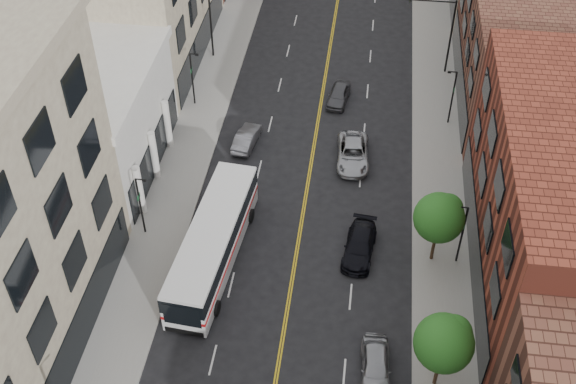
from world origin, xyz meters
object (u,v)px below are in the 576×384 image
at_px(car_parked_far, 376,366).
at_px(car_lane_c, 339,95).
at_px(car_lane_behind, 247,138).
at_px(car_lane_a, 360,246).
at_px(city_bus, 213,241).
at_px(car_lane_b, 353,154).

xyz_separation_m(car_parked_far, car_lane_c, (-4.30, 27.77, -0.06)).
height_order(car_parked_far, car_lane_behind, car_parked_far).
distance_m(car_parked_far, car_lane_c, 28.10).
relative_size(car_parked_far, car_lane_c, 1.09).
relative_size(car_lane_a, car_lane_c, 1.21).
relative_size(car_parked_far, car_lane_behind, 1.07).
xyz_separation_m(city_bus, car_lane_c, (7.00, 20.11, -1.26)).
bearing_deg(car_lane_b, car_parked_far, -86.08).
relative_size(car_lane_behind, car_lane_c, 1.01).
bearing_deg(car_lane_a, car_lane_behind, 137.53).
bearing_deg(car_lane_c, car_lane_a, -73.57).
distance_m(city_bus, car_lane_behind, 13.10).
bearing_deg(car_lane_a, car_lane_c, 104.66).
relative_size(city_bus, car_parked_far, 3.00).
bearing_deg(car_lane_c, car_parked_far, -73.63).
bearing_deg(car_parked_far, city_bus, 142.57).
distance_m(city_bus, car_lane_c, 21.33).
height_order(car_lane_behind, car_lane_c, car_lane_c).
xyz_separation_m(city_bus, car_lane_behind, (0.00, 13.03, -1.28)).
xyz_separation_m(car_lane_behind, car_lane_a, (9.82, -11.01, 0.04)).
relative_size(car_lane_behind, car_lane_b, 0.76).
bearing_deg(city_bus, car_lane_a, 16.67).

